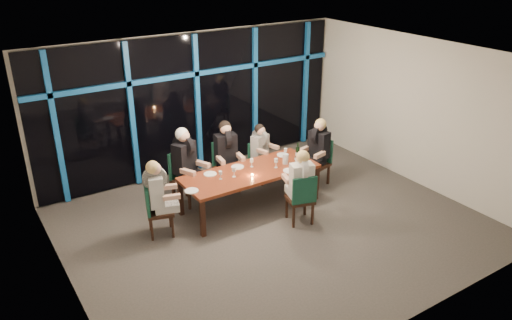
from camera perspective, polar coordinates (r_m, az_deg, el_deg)
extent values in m
plane|color=#524C48|center=(9.06, 2.08, -7.39)|extent=(7.00, 7.00, 0.00)
cube|color=silver|center=(10.82, -6.97, 6.52)|extent=(7.00, 0.04, 3.00)
cube|color=silver|center=(6.42, 17.88, -7.27)|extent=(7.00, 0.04, 3.00)
cube|color=silver|center=(7.15, -21.51, -4.52)|extent=(0.04, 6.00, 3.00)
cube|color=silver|center=(10.66, 17.90, 5.26)|extent=(0.04, 6.00, 3.00)
cube|color=white|center=(7.92, 2.41, 11.49)|extent=(7.00, 6.00, 0.04)
cube|color=black|center=(10.77, -6.82, 6.44)|extent=(6.86, 0.04, 2.94)
cube|color=#155BA4|center=(9.87, -21.91, 3.21)|extent=(0.10, 0.10, 2.94)
cube|color=#155BA4|center=(10.20, -14.01, 4.90)|extent=(0.10, 0.10, 2.94)
cube|color=#155BA4|center=(10.72, -6.70, 6.37)|extent=(0.10, 0.10, 2.94)
cube|color=#155BA4|center=(11.41, -0.13, 7.60)|extent=(0.10, 0.10, 2.94)
cube|color=#155BA4|center=(12.22, 5.66, 8.60)|extent=(0.10, 0.10, 2.94)
cube|color=#155BA4|center=(10.55, -6.87, 9.79)|extent=(6.86, 0.10, 0.10)
cube|color=#FF2D14|center=(11.36, -2.65, 10.90)|extent=(0.60, 0.05, 0.35)
cube|color=maroon|center=(9.30, -0.67, -1.44)|extent=(2.60, 1.00, 0.06)
cube|color=black|center=(8.60, -6.12, -6.67)|extent=(0.08, 0.08, 0.69)
cube|color=black|center=(9.81, 6.87, -2.65)|extent=(0.08, 0.08, 0.69)
cube|color=black|center=(9.30, -8.61, -4.31)|extent=(0.08, 0.08, 0.69)
cube|color=black|center=(10.43, 3.81, -0.85)|extent=(0.08, 0.08, 0.69)
cube|color=black|center=(9.64, -7.86, -2.28)|extent=(0.64, 0.64, 0.06)
cube|color=#19503B|center=(9.64, -8.94, -0.42)|extent=(0.46, 0.25, 0.54)
cube|color=black|center=(9.51, -7.62, -4.40)|extent=(0.06, 0.06, 0.45)
cube|color=black|center=(9.77, -6.17, -3.50)|extent=(0.06, 0.06, 0.45)
cube|color=black|center=(9.74, -9.38, -3.79)|extent=(0.06, 0.06, 0.45)
cube|color=black|center=(10.00, -7.92, -2.93)|extent=(0.06, 0.06, 0.45)
cube|color=black|center=(10.04, -3.33, -1.07)|extent=(0.53, 0.53, 0.06)
cube|color=#19503B|center=(10.10, -3.80, 0.82)|extent=(0.47, 0.12, 0.52)
cube|color=black|center=(9.93, -3.91, -2.98)|extent=(0.05, 0.05, 0.44)
cube|color=black|center=(10.05, -1.91, -2.59)|extent=(0.05, 0.05, 0.44)
cube|color=black|center=(10.25, -4.66, -2.12)|extent=(0.05, 0.05, 0.44)
cube|color=black|center=(10.37, -2.72, -1.74)|extent=(0.05, 0.05, 0.44)
cube|color=black|center=(10.44, 0.60, -0.43)|extent=(0.50, 0.50, 0.05)
cube|color=#19503B|center=(10.44, -0.14, 1.04)|extent=(0.40, 0.16, 0.45)
cube|color=black|center=(10.32, 0.71, -2.03)|extent=(0.04, 0.04, 0.37)
cube|color=black|center=(10.55, 1.83, -1.45)|extent=(0.04, 0.04, 0.37)
cube|color=black|center=(10.51, -0.64, -1.53)|extent=(0.04, 0.04, 0.37)
cube|color=black|center=(10.73, 0.49, -0.97)|extent=(0.04, 0.04, 0.37)
cube|color=black|center=(8.73, -10.91, -5.80)|extent=(0.55, 0.55, 0.06)
cube|color=#19503B|center=(8.59, -12.34, -4.42)|extent=(0.17, 0.44, 0.49)
cube|color=black|center=(8.71, -9.50, -7.55)|extent=(0.05, 0.05, 0.41)
cube|color=black|center=(9.01, -9.80, -6.42)|extent=(0.05, 0.05, 0.41)
cube|color=black|center=(8.69, -11.82, -7.84)|extent=(0.05, 0.05, 0.41)
cube|color=black|center=(8.99, -12.03, -6.69)|extent=(0.05, 0.05, 0.41)
cube|color=black|center=(10.35, 6.95, -0.50)|extent=(0.55, 0.55, 0.06)
cube|color=#19503B|center=(10.40, 7.68, 1.20)|extent=(0.16, 0.45, 0.50)
cube|color=black|center=(10.42, 5.49, -1.74)|extent=(0.05, 0.05, 0.42)
cube|color=black|center=(10.23, 7.10, -2.33)|extent=(0.05, 0.05, 0.42)
cube|color=black|center=(10.68, 6.68, -1.12)|extent=(0.05, 0.05, 0.42)
cube|color=black|center=(10.50, 8.26, -1.68)|extent=(0.05, 0.05, 0.42)
cube|color=black|center=(8.98, 5.04, -4.49)|extent=(0.55, 0.55, 0.06)
cube|color=#19503B|center=(8.69, 5.58, -3.52)|extent=(0.44, 0.17, 0.50)
cube|color=black|center=(9.30, 5.61, -5.12)|extent=(0.05, 0.05, 0.42)
cube|color=black|center=(9.18, 3.53, -5.45)|extent=(0.05, 0.05, 0.42)
cube|color=black|center=(9.01, 6.46, -6.17)|extent=(0.05, 0.05, 0.42)
cube|color=black|center=(8.89, 4.32, -6.52)|extent=(0.05, 0.05, 0.42)
cube|color=black|center=(9.51, -7.30, -1.89)|extent=(0.54, 0.57, 0.15)
cube|color=black|center=(9.47, -8.21, 0.30)|extent=(0.50, 0.41, 0.60)
cylinder|color=black|center=(9.38, -8.30, 1.63)|extent=(0.29, 0.46, 0.45)
sphere|color=tan|center=(9.29, -8.27, 2.71)|extent=(0.23, 0.23, 0.23)
sphere|color=silver|center=(9.31, -8.48, 2.95)|extent=(0.25, 0.25, 0.25)
cube|color=tan|center=(9.23, -7.79, -1.38)|extent=(0.21, 0.33, 0.09)
cube|color=tan|center=(9.53, -6.14, -0.45)|extent=(0.21, 0.33, 0.09)
cube|color=black|center=(9.89, -3.08, -0.80)|extent=(0.43, 0.49, 0.15)
cube|color=black|center=(9.90, -3.48, 1.37)|extent=(0.45, 0.31, 0.58)
cylinder|color=black|center=(9.81, -3.51, 2.60)|extent=(0.17, 0.45, 0.44)
sphere|color=tan|center=(9.73, -3.50, 3.59)|extent=(0.22, 0.22, 0.22)
sphere|color=black|center=(9.75, -3.59, 3.84)|extent=(0.24, 0.24, 0.24)
cube|color=tan|center=(9.66, -4.07, -0.02)|extent=(0.13, 0.32, 0.08)
cube|color=tan|center=(9.80, -1.80, 0.39)|extent=(0.13, 0.32, 0.08)
cube|color=black|center=(10.34, 1.06, -0.14)|extent=(0.42, 0.45, 0.12)
cube|color=black|center=(10.30, 0.46, 1.57)|extent=(0.40, 0.31, 0.50)
cylinder|color=black|center=(10.23, 0.46, 2.58)|extent=(0.19, 0.38, 0.37)
sphere|color=tan|center=(10.16, 0.54, 3.40)|extent=(0.19, 0.19, 0.19)
sphere|color=black|center=(10.18, 0.39, 3.59)|extent=(0.21, 0.21, 0.21)
cube|color=tan|center=(10.05, 0.74, 0.98)|extent=(0.15, 0.28, 0.07)
cube|color=tan|center=(10.31, 2.01, 1.57)|extent=(0.15, 0.28, 0.07)
cube|color=black|center=(8.69, -10.19, -5.14)|extent=(0.49, 0.45, 0.14)
cube|color=black|center=(8.53, -11.38, -3.37)|extent=(0.34, 0.44, 0.55)
cylinder|color=black|center=(8.43, -11.50, -2.07)|extent=(0.42, 0.21, 0.41)
sphere|color=tan|center=(8.36, -11.47, -0.97)|extent=(0.21, 0.21, 0.21)
sphere|color=tan|center=(8.35, -11.75, -0.82)|extent=(0.22, 0.22, 0.22)
cube|color=tan|center=(8.40, -9.62, -4.20)|extent=(0.30, 0.16, 0.08)
cube|color=tan|center=(8.75, -9.95, -3.04)|extent=(0.30, 0.16, 0.08)
cube|color=black|center=(10.22, 6.58, -0.20)|extent=(0.50, 0.46, 0.14)
cube|color=black|center=(10.21, 7.20, 1.77)|extent=(0.33, 0.45, 0.56)
cylinder|color=black|center=(10.13, 7.26, 2.93)|extent=(0.43, 0.20, 0.42)
sphere|color=tan|center=(10.06, 7.25, 3.87)|extent=(0.21, 0.21, 0.21)
sphere|color=tan|center=(10.08, 7.39, 4.09)|extent=(0.23, 0.23, 0.23)
cube|color=tan|center=(10.18, 5.46, 1.20)|extent=(0.31, 0.15, 0.08)
cube|color=tan|center=(9.96, 7.29, 0.59)|extent=(0.31, 0.15, 0.08)
cube|color=silver|center=(9.03, 4.78, -3.59)|extent=(0.46, 0.50, 0.14)
cube|color=silver|center=(8.75, 5.23, -2.14)|extent=(0.45, 0.34, 0.56)
cylinder|color=silver|center=(8.66, 5.28, -0.84)|extent=(0.21, 0.43, 0.42)
sphere|color=tan|center=(8.60, 5.28, 0.29)|extent=(0.21, 0.21, 0.21)
sphere|color=tan|center=(8.55, 5.38, 0.37)|extent=(0.23, 0.23, 0.23)
cube|color=tan|center=(9.05, 5.83, -1.82)|extent=(0.16, 0.31, 0.08)
cube|color=tan|center=(8.92, 3.46, -2.15)|extent=(0.16, 0.31, 0.08)
cylinder|color=white|center=(9.19, -5.27, -1.60)|extent=(0.24, 0.24, 0.01)
cylinder|color=white|center=(9.45, -2.13, -0.79)|extent=(0.24, 0.24, 0.01)
cylinder|color=white|center=(9.97, 3.08, 0.58)|extent=(0.24, 0.24, 0.01)
cylinder|color=white|center=(8.63, -7.37, -3.51)|extent=(0.24, 0.24, 0.01)
cylinder|color=white|center=(9.82, 5.10, 0.12)|extent=(0.24, 0.24, 0.01)
cylinder|color=white|center=(9.30, 3.85, -1.23)|extent=(0.24, 0.24, 0.01)
cylinder|color=black|center=(9.75, 4.77, 0.72)|extent=(0.08, 0.08, 0.25)
cylinder|color=black|center=(9.68, 4.80, 1.67)|extent=(0.03, 0.03, 0.10)
cylinder|color=silver|center=(9.75, 4.77, 0.72)|extent=(0.08, 0.08, 0.07)
cylinder|color=silver|center=(9.57, 3.39, 0.12)|extent=(0.11, 0.11, 0.20)
cylinder|color=silver|center=(9.59, 3.68, 0.31)|extent=(0.02, 0.02, 0.14)
cylinder|color=#F9A34A|center=(9.10, -0.44, -1.72)|extent=(0.05, 0.05, 0.03)
cylinder|color=silver|center=(9.07, -2.52, -1.91)|extent=(0.07, 0.07, 0.01)
cylinder|color=silver|center=(9.05, -2.52, -1.57)|extent=(0.01, 0.01, 0.11)
cylinder|color=silver|center=(9.01, -2.54, -1.03)|extent=(0.08, 0.08, 0.08)
cylinder|color=white|center=(9.46, -0.49, -0.76)|extent=(0.06, 0.06, 0.01)
cylinder|color=white|center=(9.44, -0.49, -0.49)|extent=(0.01, 0.01, 0.09)
cylinder|color=white|center=(9.41, -0.49, -0.05)|extent=(0.06, 0.06, 0.07)
cylinder|color=white|center=(9.44, 2.29, -0.85)|extent=(0.07, 0.07, 0.01)
cylinder|color=white|center=(9.41, 2.30, -0.54)|extent=(0.01, 0.01, 0.10)
cylinder|color=white|center=(9.38, 2.31, -0.05)|extent=(0.07, 0.07, 0.07)
cylinder|color=silver|center=(9.00, -4.07, -2.17)|extent=(0.06, 0.06, 0.01)
cylinder|color=silver|center=(8.98, -4.07, -1.90)|extent=(0.01, 0.01, 0.09)
cylinder|color=silver|center=(8.95, -4.09, -1.46)|extent=(0.06, 0.06, 0.06)
cylinder|color=white|center=(9.94, 3.38, 0.45)|extent=(0.06, 0.06, 0.01)
cylinder|color=white|center=(9.92, 3.39, 0.72)|extent=(0.01, 0.01, 0.10)
cylinder|color=white|center=(9.89, 3.40, 1.15)|extent=(0.07, 0.07, 0.07)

